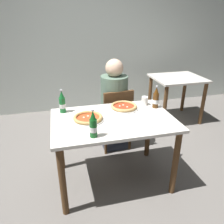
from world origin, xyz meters
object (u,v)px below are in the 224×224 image
(diner_seated, at_px, (114,107))
(dining_table_background, at_px, (177,87))
(chair_behind_table, at_px, (116,116))
(beer_bottle_left, at_px, (156,99))
(dining_table_main, at_px, (113,129))
(beer_bottle_center, at_px, (62,103))
(napkin_with_cutlery, at_px, (148,123))
(paper_cup, at_px, (145,101))
(beer_bottle_right, at_px, (93,126))
(pizza_marinara_far, at_px, (88,118))
(pizza_margherita_near, at_px, (124,107))

(diner_seated, height_order, dining_table_background, diner_seated)
(chair_behind_table, height_order, beer_bottle_left, beer_bottle_left)
(dining_table_background, bearing_deg, dining_table_main, -138.51)
(beer_bottle_center, xyz_separation_m, napkin_with_cutlery, (0.76, -0.46, -0.10))
(dining_table_main, distance_m, chair_behind_table, 0.66)
(dining_table_main, relative_size, chair_behind_table, 1.41)
(diner_seated, xyz_separation_m, paper_cup, (0.25, -0.39, 0.21))
(dining_table_background, relative_size, beer_bottle_left, 3.24)
(dining_table_main, xyz_separation_m, beer_bottle_right, (-0.25, -0.30, 0.22))
(pizza_marinara_far, xyz_separation_m, beer_bottle_center, (-0.23, 0.25, 0.08))
(napkin_with_cutlery, relative_size, paper_cup, 2.24)
(pizza_marinara_far, height_order, napkin_with_cutlery, pizza_marinara_far)
(dining_table_background, height_order, pizza_margherita_near, pizza_margherita_near)
(beer_bottle_right, bearing_deg, beer_bottle_left, 30.99)
(dining_table_main, height_order, beer_bottle_center, beer_bottle_center)
(diner_seated, bearing_deg, dining_table_main, -105.48)
(dining_table_main, bearing_deg, beer_bottle_left, 17.54)
(chair_behind_table, xyz_separation_m, diner_seated, (-0.01, 0.05, 0.10))
(diner_seated, xyz_separation_m, beer_bottle_right, (-0.43, -0.96, 0.27))
(chair_behind_table, relative_size, pizza_margherita_near, 2.73)
(beer_bottle_right, bearing_deg, pizza_marinara_far, 89.90)
(diner_seated, distance_m, pizza_marinara_far, 0.79)
(beer_bottle_right, distance_m, napkin_with_cutlery, 0.56)
(pizza_margherita_near, height_order, beer_bottle_left, beer_bottle_left)
(dining_table_background, height_order, pizza_marinara_far, pizza_marinara_far)
(dining_table_main, height_order, diner_seated, diner_seated)
(diner_seated, height_order, beer_bottle_left, diner_seated)
(paper_cup, bearing_deg, pizza_margherita_near, -169.52)
(dining_table_background, bearing_deg, diner_seated, -154.32)
(chair_behind_table, bearing_deg, paper_cup, 120.97)
(paper_cup, bearing_deg, beer_bottle_right, -140.47)
(beer_bottle_right, bearing_deg, beer_bottle_center, 111.41)
(beer_bottle_center, distance_m, napkin_with_cutlery, 0.90)
(beer_bottle_left, distance_m, beer_bottle_right, 0.89)
(pizza_margherita_near, bearing_deg, beer_bottle_right, -129.32)
(dining_table_background, relative_size, napkin_with_cutlery, 3.77)
(dining_table_main, height_order, pizza_marinara_far, pizza_marinara_far)
(dining_table_background, xyz_separation_m, paper_cup, (-0.98, -0.99, 0.21))
(beer_bottle_right, bearing_deg, diner_seated, 65.84)
(dining_table_main, relative_size, diner_seated, 0.99)
(chair_behind_table, xyz_separation_m, paper_cup, (0.25, -0.34, 0.32))
(diner_seated, height_order, pizza_margherita_near, diner_seated)
(dining_table_background, height_order, napkin_with_cutlery, napkin_with_cutlery)
(pizza_marinara_far, relative_size, paper_cup, 3.25)
(chair_behind_table, bearing_deg, napkin_with_cutlery, 92.46)
(pizza_margherita_near, relative_size, paper_cup, 3.28)
(dining_table_background, relative_size, beer_bottle_right, 3.24)
(diner_seated, relative_size, pizza_margherita_near, 3.88)
(diner_seated, distance_m, paper_cup, 0.51)
(napkin_with_cutlery, bearing_deg, beer_bottle_left, 55.91)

